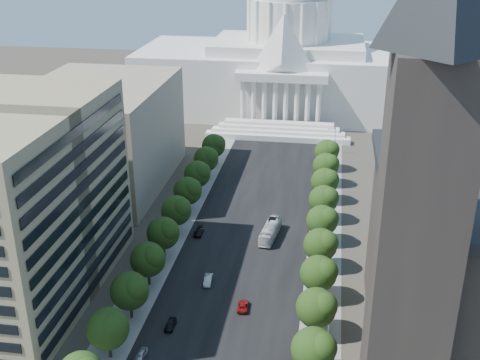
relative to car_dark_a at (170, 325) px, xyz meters
The scene contains 34 objects.
road_asphalt 56.89m from the car_dark_a, 80.31° to the left, with size 30.00×260.00×0.01m, color black.
sidewalk_left 56.86m from the car_dark_a, 99.54° to the left, with size 8.00×260.00×0.02m, color gray.
sidewalk_right 62.94m from the car_dark_a, 62.99° to the left, with size 8.00×260.00×0.02m, color gray.
capitol 152.49m from the car_dark_a, 86.37° to the left, with size 120.00×56.00×73.00m.
office_block_left_far 77.76m from the car_dark_a, 120.18° to the left, with size 38.00×52.00×30.00m, color gray.
tree_l_b 14.17m from the car_dark_a, 128.61° to the right, with size 7.79×7.60×9.97m.
tree_l_c 10.09m from the car_dark_a, 166.93° to the left, with size 7.79×7.60×9.97m.
tree_l_d 17.06m from the car_dark_a, 120.23° to the left, with size 7.79×7.60×9.97m.
tree_l_e 27.71m from the car_dark_a, 107.35° to the left, with size 7.79×7.60×9.97m.
tree_l_f 39.15m from the car_dark_a, 102.05° to the left, with size 7.79×7.60×9.97m.
tree_l_g 50.85m from the car_dark_a, 99.21° to the left, with size 7.79×7.60×9.97m.
tree_l_h 62.67m from the car_dark_a, 97.44° to the left, with size 7.79×7.60×9.97m.
tree_l_i 74.54m from the car_dark_a, 96.25° to the left, with size 7.79×7.60×9.97m.
tree_l_j 86.45m from the car_dark_a, 95.38° to the left, with size 7.79×7.60×9.97m.
tree_r_b 30.24m from the car_dark_a, 19.93° to the right, with size 7.79×7.60×9.97m.
tree_r_c 28.56m from the car_dark_a, ahead, with size 7.79×7.60×9.97m.
tree_r_d 31.70m from the car_dark_a, 26.43° to the left, with size 7.79×7.60×9.97m.
tree_r_e 38.49m from the car_dark_a, 42.83° to the left, with size 7.79×7.60×9.97m.
tree_r_f 47.40m from the car_dark_a, 53.61° to the left, with size 7.79×7.60×9.97m.
tree_r_g 57.44m from the car_dark_a, 60.77° to the left, with size 7.79×7.60×9.97m.
tree_r_h 68.12m from the car_dark_a, 65.72° to the left, with size 7.79×7.60×9.97m.
tree_r_i 79.18m from the car_dark_a, 69.30° to the left, with size 7.79×7.60×9.97m.
tree_r_j 90.48m from the car_dark_a, 71.99° to the left, with size 7.79×7.60×9.97m.
streetlight_b 29.94m from the car_dark_a, ahead, with size 2.61×0.44×9.00m.
streetlight_c 39.68m from the car_dark_a, 41.49° to the left, with size 2.61×0.44×9.00m.
streetlight_d 59.19m from the car_dark_a, 60.00° to the left, with size 2.61×0.44×9.00m.
streetlight_e 81.74m from the car_dark_a, 68.82° to the left, with size 2.61×0.44×9.00m.
streetlight_f 105.41m from the car_dark_a, 73.74° to the left, with size 2.61×0.44×9.00m.
car_dark_a is the anchor object (origin of this frame).
car_silver 16.91m from the car_dark_a, 76.25° to the left, with size 1.63×4.67×1.54m, color #A8ABB0.
car_red 15.33m from the car_dark_a, 32.53° to the left, with size 2.16×4.68×1.30m, color maroon.
car_dark_b 37.92m from the car_dark_a, 94.22° to the left, with size 1.94×4.77×1.38m, color black.
car_parked 9.86m from the car_dark_a, 107.26° to the right, with size 1.59×3.96×1.35m, color #9B9EA3.
city_bus 41.94m from the car_dark_a, 68.92° to the left, with size 2.99×12.78×3.56m, color silver.
Camera 1 is at (18.45, -58.28, 71.75)m, focal length 45.00 mm.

